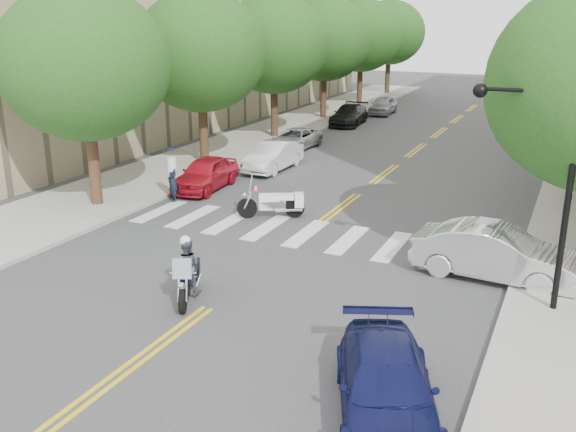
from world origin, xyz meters
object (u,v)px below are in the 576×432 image
Objects in this scene: motorcycle_parked at (277,203)px; convertible at (496,253)px; officer_standing at (173,180)px; sedan_blue at (386,387)px; motorcycle_police at (187,271)px.

convertible is (8.24, -2.56, 0.21)m from motorcycle_parked.
officer_standing is 0.39× the size of sedan_blue.
motorcycle_police is at bearing 159.12° from motorcycle_parked.
convertible is (13.00, -2.71, -0.11)m from officer_standing.
convertible is 7.85m from sedan_blue.
convertible is at bearing -170.96° from motorcycle_police.
motorcycle_parked reaches higher than sedan_blue.
motorcycle_parked is at bearing 35.78° from officer_standing.
convertible is 1.05× the size of sedan_blue.
motorcycle_parked is at bearing 103.22° from sedan_blue.
motorcycle_police reaches higher than motorcycle_parked.
convertible is at bearing 25.78° from officer_standing.
motorcycle_police is 0.47× the size of sedan_blue.
sedan_blue is at bearing -172.89° from motorcycle_parked.
motorcycle_parked reaches higher than convertible.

